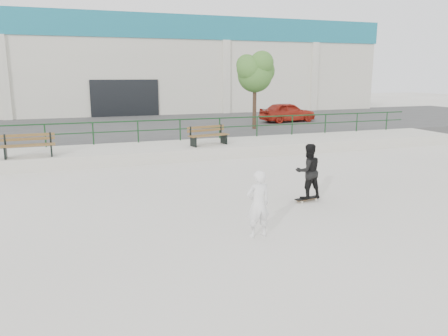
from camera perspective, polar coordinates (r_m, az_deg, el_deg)
name	(u,v)px	position (r m, az deg, el deg)	size (l,w,h in m)	color
ground	(245,224)	(10.88, 2.76, -7.36)	(120.00, 120.00, 0.00)	#B2AFA3
ledge	(166,151)	(19.68, -7.64, 2.20)	(30.00, 3.00, 0.50)	beige
parking_strip	(138,129)	(27.97, -11.21, 5.05)	(60.00, 14.00, 0.50)	#3A3A3A
railing	(159,126)	(20.80, -8.45, 5.49)	(28.00, 0.06, 1.03)	#163C1C
commercial_building	(113,63)	(41.67, -14.32, 13.17)	(44.20, 16.33, 8.00)	silver
bench_left	(28,146)	(18.34, -24.19, 2.69)	(1.96, 0.64, 0.89)	brown
bench_right	(208,136)	(19.59, -2.09, 4.26)	(1.95, 0.92, 0.86)	brown
tree	(255,71)	(25.31, 4.12, 12.53)	(2.46, 2.19, 4.38)	#442D22
red_car	(287,112)	(29.39, 8.27, 7.25)	(1.52, 3.77, 1.29)	#A82214
skateboard	(307,199)	(12.99, 10.79, -3.95)	(0.80, 0.34, 0.09)	black
standing_skater	(308,171)	(12.79, 10.93, -0.41)	(0.78, 0.61, 1.60)	black
seated_skater	(258,204)	(9.88, 4.47, -4.71)	(0.56, 0.37, 1.55)	white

